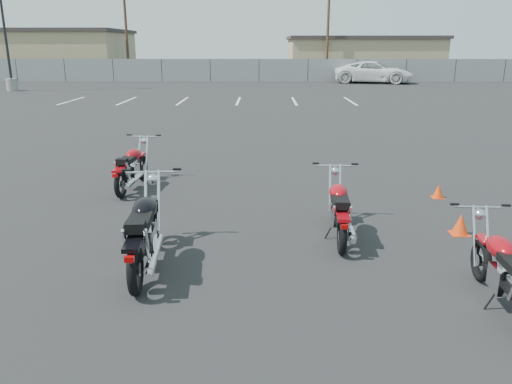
{
  "coord_description": "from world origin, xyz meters",
  "views": [
    {
      "loc": [
        0.3,
        -6.96,
        2.88
      ],
      "look_at": [
        0.2,
        0.6,
        0.65
      ],
      "focal_mm": 35.0,
      "sensor_mm": 36.0,
      "label": 1
    }
  ],
  "objects_px": {
    "motorcycle_second_black": "(145,232)",
    "white_van": "(374,66)",
    "motorcycle_rear_red": "(505,272)",
    "motorcycle_front_red": "(132,168)",
    "motorcycle_third_red": "(339,210)"
  },
  "relations": [
    {
      "from": "motorcycle_front_red",
      "to": "motorcycle_rear_red",
      "type": "bearing_deg",
      "value": -41.67
    },
    {
      "from": "motorcycle_second_black",
      "to": "white_van",
      "type": "bearing_deg",
      "value": 73.19
    },
    {
      "from": "motorcycle_second_black",
      "to": "motorcycle_rear_red",
      "type": "relative_size",
      "value": 1.17
    },
    {
      "from": "motorcycle_second_black",
      "to": "white_van",
      "type": "distance_m",
      "value": 35.63
    },
    {
      "from": "motorcycle_front_red",
      "to": "motorcycle_third_red",
      "type": "relative_size",
      "value": 1.01
    },
    {
      "from": "motorcycle_third_red",
      "to": "motorcycle_rear_red",
      "type": "xyz_separation_m",
      "value": [
        1.55,
        -2.14,
        -0.01
      ]
    },
    {
      "from": "motorcycle_second_black",
      "to": "motorcycle_third_red",
      "type": "distance_m",
      "value": 2.97
    },
    {
      "from": "motorcycle_front_red",
      "to": "motorcycle_rear_red",
      "type": "relative_size",
      "value": 1.04
    },
    {
      "from": "motorcycle_second_black",
      "to": "white_van",
      "type": "xyz_separation_m",
      "value": [
        10.3,
        34.09,
        0.81
      ]
    },
    {
      "from": "motorcycle_second_black",
      "to": "motorcycle_third_red",
      "type": "relative_size",
      "value": 1.14
    },
    {
      "from": "motorcycle_third_red",
      "to": "white_van",
      "type": "bearing_deg",
      "value": 77.09
    },
    {
      "from": "motorcycle_rear_red",
      "to": "motorcycle_front_red",
      "type": "bearing_deg",
      "value": 138.33
    },
    {
      "from": "motorcycle_second_black",
      "to": "motorcycle_rear_red",
      "type": "height_order",
      "value": "motorcycle_second_black"
    },
    {
      "from": "motorcycle_front_red",
      "to": "motorcycle_second_black",
      "type": "height_order",
      "value": "motorcycle_second_black"
    },
    {
      "from": "motorcycle_front_red",
      "to": "white_van",
      "type": "relative_size",
      "value": 0.29
    }
  ]
}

